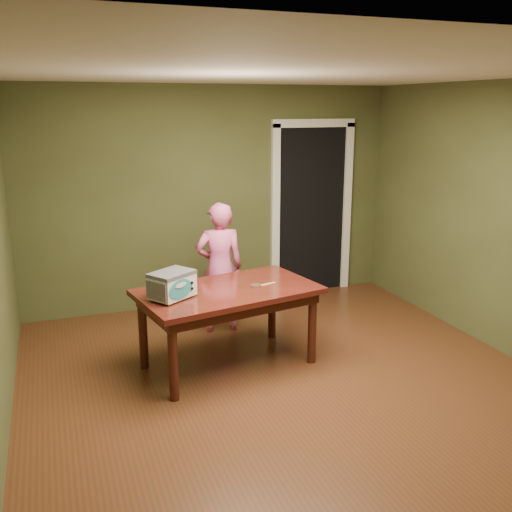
% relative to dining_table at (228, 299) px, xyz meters
% --- Properties ---
extents(floor, '(5.00, 5.00, 0.00)m').
position_rel_dining_table_xyz_m(floor, '(0.37, -0.71, -0.65)').
color(floor, '#552918').
rests_on(floor, ground).
extents(room_shell, '(4.52, 5.02, 2.61)m').
position_rel_dining_table_xyz_m(room_shell, '(0.37, -0.71, 1.06)').
color(room_shell, '#4A532C').
rests_on(room_shell, ground).
extents(doorway, '(1.10, 0.66, 2.25)m').
position_rel_dining_table_xyz_m(doorway, '(1.67, 2.07, 0.41)').
color(doorway, black).
rests_on(doorway, ground).
extents(dining_table, '(1.74, 1.19, 0.75)m').
position_rel_dining_table_xyz_m(dining_table, '(0.00, 0.00, 0.00)').
color(dining_table, '#3A140D').
rests_on(dining_table, floor).
extents(toy_oven, '(0.45, 0.42, 0.24)m').
position_rel_dining_table_xyz_m(toy_oven, '(-0.53, -0.09, 0.23)').
color(toy_oven, '#4C4F54').
rests_on(toy_oven, dining_table).
extents(baking_pan, '(0.10, 0.10, 0.02)m').
position_rel_dining_table_xyz_m(baking_pan, '(0.26, -0.04, 0.11)').
color(baking_pan, silver).
rests_on(baking_pan, dining_table).
extents(spatula, '(0.18, 0.07, 0.01)m').
position_rel_dining_table_xyz_m(spatula, '(0.38, -0.01, 0.10)').
color(spatula, tan).
rests_on(spatula, dining_table).
extents(child, '(0.55, 0.39, 1.40)m').
position_rel_dining_table_xyz_m(child, '(0.18, 0.86, 0.05)').
color(child, '#E45E98').
rests_on(child, floor).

